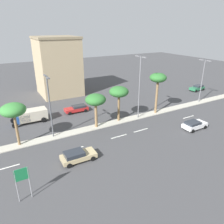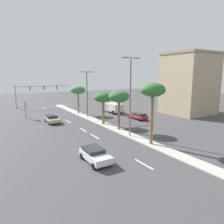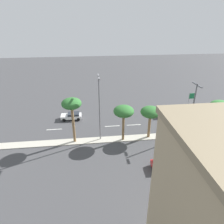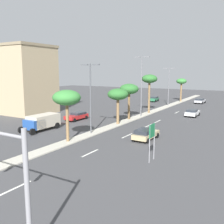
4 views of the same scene
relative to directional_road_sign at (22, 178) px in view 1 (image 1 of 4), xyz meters
The scene contains 21 objects.
ground_plane 21.62m from the directional_road_sign, 120.87° to the left, with size 160.00×160.00×0.00m, color #424244.
median_curb 30.04m from the directional_road_sign, 111.59° to the left, with size 1.80×84.63×0.12m, color #B7B2A3.
lane_stripe_outboard 6.96m from the directional_road_sign, 169.99° to the right, with size 0.20×2.80×0.01m, color silver.
lane_stripe_inboard 10.00m from the directional_road_sign, 131.31° to the left, with size 0.20×2.80×0.01m, color silver.
lane_stripe_near 16.05m from the directional_road_sign, 113.77° to the left, with size 0.20×2.80×0.01m, color silver.
lane_stripe_trailing 19.93m from the directional_road_sign, 108.86° to the left, with size 0.20×2.80×0.01m, color silver.
lane_stripe_center 30.45m from the directional_road_sign, 102.15° to the left, with size 0.20×2.80×0.01m, color silver.
directional_road_sign is the anchor object (origin of this frame).
commercial_building 35.70m from the directional_road_sign, 157.76° to the left, with size 10.02×9.55×13.61m.
palm_tree_near 11.52m from the directional_road_sign, behind, with size 3.34×3.34×6.20m.
palm_tree_trailing 17.11m from the directional_road_sign, 130.43° to the left, with size 3.31×3.31×5.66m.
palm_tree_left 21.01m from the directional_road_sign, 123.01° to the left, with size 3.31×3.31×6.21m.
palm_tree_center 28.15m from the directional_road_sign, 113.17° to the left, with size 3.10×3.10×7.72m.
street_lamp_mid 12.94m from the directional_road_sign, 152.79° to the left, with size 2.90×0.24×9.35m.
street_lamp_rear 24.17m from the directional_road_sign, 116.79° to the left, with size 2.90×0.24×11.05m.
street_lamp_right 39.91m from the directional_road_sign, 106.27° to the left, with size 2.90×0.24×9.18m.
sedan_white_near 26.77m from the directional_road_sign, 95.43° to the left, with size 2.04×4.12×1.36m.
sedan_green_left 48.79m from the directional_road_sign, 111.26° to the left, with size 2.20×4.27×1.39m.
sedan_tan_center 7.80m from the directional_road_sign, 117.80° to the left, with size 2.10×4.37×1.39m.
sedan_red_inboard 22.91m from the directional_road_sign, 146.59° to the left, with size 2.07×4.58×1.32m.
box_truck 18.99m from the directional_road_sign, 168.53° to the left, with size 2.56×6.00×2.21m.
Camera 1 is at (29.08, 13.85, 15.66)m, focal length 34.04 mm.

